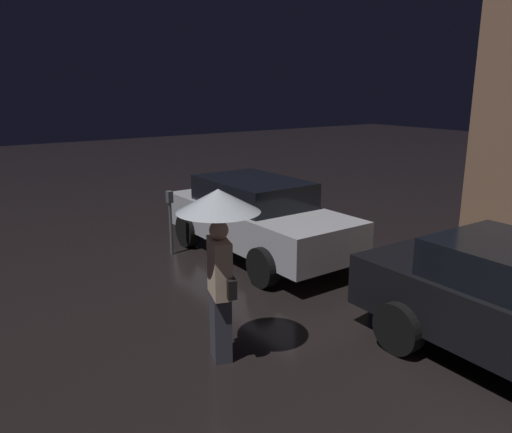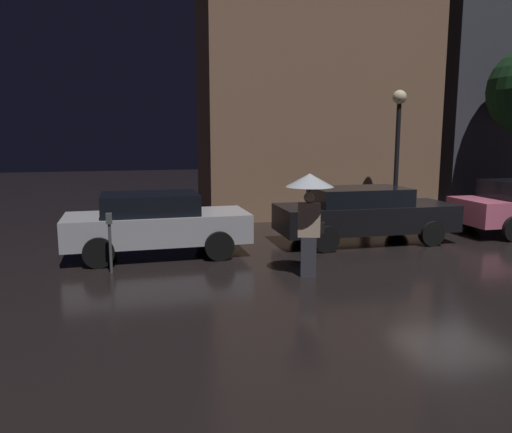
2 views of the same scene
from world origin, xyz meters
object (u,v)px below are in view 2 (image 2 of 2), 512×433
parking_meter (110,236)px  pedestrian_with_umbrella (309,199)px  parked_car_silver (156,223)px  parked_car_black (364,213)px  street_lamp_near (398,131)px

parking_meter → pedestrian_with_umbrella: bearing=-17.5°
pedestrian_with_umbrella → parked_car_silver: bearing=156.2°
parked_car_silver → pedestrian_with_umbrella: (2.84, -2.53, 0.79)m
parked_car_black → street_lamp_near: (2.07, 2.07, 2.15)m
parked_car_silver → parking_meter: (-1.00, -1.32, -0.00)m
pedestrian_with_umbrella → street_lamp_near: size_ratio=0.50×
pedestrian_with_umbrella → parking_meter: bearing=-179.7°
parked_car_black → street_lamp_near: 3.63m
parked_car_black → parking_meter: (-6.36, -1.46, 0.00)m
parking_meter → street_lamp_near: bearing=22.7°
parked_car_silver → parked_car_black: 5.36m
parked_car_silver → pedestrian_with_umbrella: size_ratio=2.04×
parking_meter → street_lamp_near: 9.39m
parked_car_silver → parked_car_black: parked_car_silver is taller
parked_car_black → pedestrian_with_umbrella: pedestrian_with_umbrella is taller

